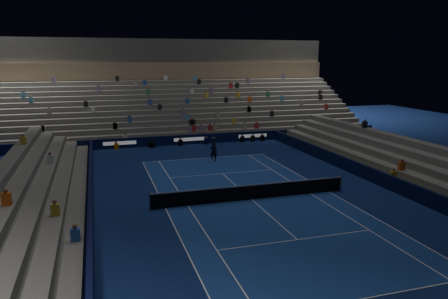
% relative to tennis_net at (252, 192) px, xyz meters
% --- Properties ---
extents(ground, '(90.00, 90.00, 0.00)m').
position_rel_tennis_net_xyz_m(ground, '(0.00, 0.00, -0.50)').
color(ground, '#0C1C4D').
rests_on(ground, ground).
extents(court_surface, '(10.97, 23.77, 0.01)m').
position_rel_tennis_net_xyz_m(court_surface, '(0.00, 0.00, -0.50)').
color(court_surface, navy).
rests_on(court_surface, ground).
extents(sponsor_barrier_far, '(44.00, 0.25, 1.00)m').
position_rel_tennis_net_xyz_m(sponsor_barrier_far, '(0.00, 18.50, -0.00)').
color(sponsor_barrier_far, black).
rests_on(sponsor_barrier_far, ground).
extents(sponsor_barrier_east, '(0.25, 37.00, 1.00)m').
position_rel_tennis_net_xyz_m(sponsor_barrier_east, '(9.70, 0.00, -0.00)').
color(sponsor_barrier_east, black).
rests_on(sponsor_barrier_east, ground).
extents(sponsor_barrier_west, '(0.25, 37.00, 1.00)m').
position_rel_tennis_net_xyz_m(sponsor_barrier_west, '(-9.70, 0.00, -0.00)').
color(sponsor_barrier_west, black).
rests_on(sponsor_barrier_west, ground).
extents(grandstand_main, '(44.00, 15.20, 11.20)m').
position_rel_tennis_net_xyz_m(grandstand_main, '(0.00, 27.90, 2.87)').
color(grandstand_main, '#61615C').
rests_on(grandstand_main, ground).
extents(grandstand_east, '(5.00, 37.00, 2.50)m').
position_rel_tennis_net_xyz_m(grandstand_east, '(13.17, 0.00, 0.41)').
color(grandstand_east, slate).
rests_on(grandstand_east, ground).
extents(grandstand_west, '(5.00, 37.00, 2.50)m').
position_rel_tennis_net_xyz_m(grandstand_west, '(-13.17, 0.00, 0.41)').
color(grandstand_west, '#5F5F5B').
rests_on(grandstand_west, ground).
extents(tennis_net, '(12.90, 0.10, 1.10)m').
position_rel_tennis_net_xyz_m(tennis_net, '(0.00, 0.00, 0.00)').
color(tennis_net, '#B2B2B7').
rests_on(tennis_net, ground).
extents(tennis_player, '(0.70, 0.55, 1.68)m').
position_rel_tennis_net_xyz_m(tennis_player, '(0.48, 10.67, 0.33)').
color(tennis_player, black).
rests_on(tennis_player, ground).
extents(broadcast_camera, '(0.59, 0.98, 0.62)m').
position_rel_tennis_net_xyz_m(broadcast_camera, '(-3.88, 17.99, -0.18)').
color(broadcast_camera, black).
rests_on(broadcast_camera, ground).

